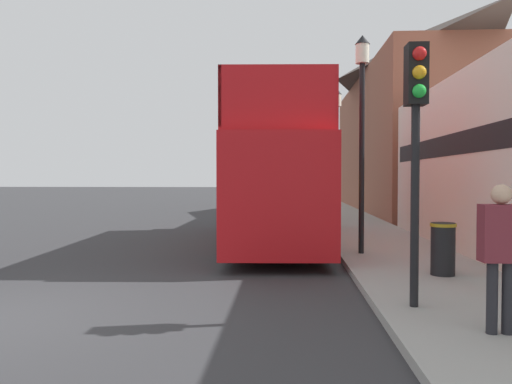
% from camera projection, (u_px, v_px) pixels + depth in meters
% --- Properties ---
extents(ground_plane, '(144.00, 144.00, 0.00)m').
position_uv_depth(ground_plane, '(210.00, 213.00, 27.75)').
color(ground_plane, '#333335').
extents(sidewalk, '(2.90, 108.00, 0.14)m').
position_uv_depth(sidewalk, '(342.00, 216.00, 24.34)').
color(sidewalk, '#999993').
rests_on(sidewalk, ground_plane).
extents(brick_terrace_rear, '(6.00, 19.23, 10.11)m').
position_uv_depth(brick_terrace_rear, '(410.00, 124.00, 28.90)').
color(brick_terrace_rear, '#935642').
rests_on(brick_terrace_rear, ground_plane).
extents(tour_bus, '(2.90, 9.70, 4.28)m').
position_uv_depth(tour_bus, '(273.00, 180.00, 14.77)').
color(tour_bus, red).
rests_on(tour_bus, ground_plane).
extents(parked_car_ahead_of_bus, '(1.90, 4.33, 1.36)m').
position_uv_depth(parked_car_ahead_of_bus, '(288.00, 206.00, 22.84)').
color(parked_car_ahead_of_bus, navy).
rests_on(parked_car_ahead_of_bus, ground_plane).
extents(pedestrian_nearest, '(0.46, 0.25, 1.75)m').
position_uv_depth(pedestrian_nearest, '(501.00, 244.00, 5.81)').
color(pedestrian_nearest, '#232328').
rests_on(pedestrian_nearest, sidewalk).
extents(traffic_signal, '(0.28, 0.42, 3.70)m').
position_uv_depth(traffic_signal, '(416.00, 115.00, 6.97)').
color(traffic_signal, black).
rests_on(traffic_signal, sidewalk).
extents(lamp_post_nearest, '(0.35, 0.35, 5.23)m').
position_uv_depth(lamp_post_nearest, '(362.00, 105.00, 11.93)').
color(lamp_post_nearest, black).
rests_on(lamp_post_nearest, sidewalk).
extents(lamp_post_second, '(0.35, 0.35, 5.19)m').
position_uv_depth(lamp_post_second, '(337.00, 132.00, 18.93)').
color(lamp_post_second, black).
rests_on(lamp_post_second, sidewalk).
extents(litter_bin, '(0.48, 0.48, 0.98)m').
position_uv_depth(litter_bin, '(443.00, 247.00, 9.33)').
color(litter_bin, black).
rests_on(litter_bin, sidewalk).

